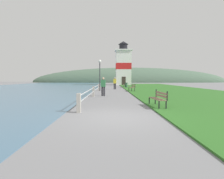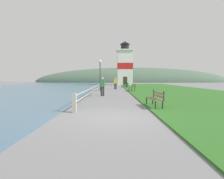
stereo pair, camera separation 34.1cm
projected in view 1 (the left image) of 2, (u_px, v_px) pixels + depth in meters
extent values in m
plane|color=slate|center=(118.00, 117.00, 7.15)|extent=(160.00, 160.00, 0.00)
cube|color=#2D6623|center=(168.00, 90.00, 24.53)|extent=(12.00, 52.00, 0.06)
cube|color=#476B84|center=(9.00, 90.00, 24.29)|extent=(24.00, 83.20, 0.01)
cube|color=#A8A399|center=(79.00, 103.00, 8.10)|extent=(0.18, 0.18, 0.91)
cube|color=#A8A399|center=(93.00, 91.00, 15.21)|extent=(0.18, 0.18, 0.91)
cube|color=#A8A399|center=(99.00, 87.00, 22.31)|extent=(0.18, 0.18, 0.91)
cube|color=#A8A399|center=(101.00, 85.00, 29.41)|extent=(0.18, 0.18, 0.91)
cube|color=#A8A399|center=(103.00, 84.00, 36.51)|extent=(0.18, 0.18, 0.91)
cylinder|color=#B2B2B7|center=(99.00, 85.00, 22.29)|extent=(0.06, 28.47, 0.06)
cylinder|color=#B2B2B7|center=(99.00, 87.00, 22.31)|extent=(0.06, 28.47, 0.06)
cube|color=#846B51|center=(154.00, 99.00, 9.61)|extent=(0.25, 1.68, 0.04)
cube|color=#846B51|center=(157.00, 99.00, 9.63)|extent=(0.25, 1.68, 0.04)
cube|color=#846B51|center=(160.00, 99.00, 9.64)|extent=(0.25, 1.68, 0.04)
cube|color=#846B51|center=(161.00, 93.00, 9.63)|extent=(0.19, 1.68, 0.11)
cube|color=#846B51|center=(161.00, 96.00, 9.64)|extent=(0.19, 1.68, 0.11)
cube|color=black|center=(159.00, 105.00, 8.81)|extent=(0.05, 0.05, 0.45)
cube|color=black|center=(149.00, 101.00, 10.43)|extent=(0.05, 0.05, 0.45)
cube|color=black|center=(166.00, 105.00, 8.85)|extent=(0.05, 0.05, 0.45)
cube|color=black|center=(155.00, 101.00, 10.47)|extent=(0.05, 0.05, 0.45)
cube|color=black|center=(167.00, 96.00, 8.82)|extent=(0.05, 0.05, 0.49)
cube|color=black|center=(156.00, 93.00, 10.44)|extent=(0.05, 0.05, 0.49)
cube|color=#846B51|center=(130.00, 88.00, 21.54)|extent=(0.29, 1.61, 0.04)
cube|color=#846B51|center=(132.00, 88.00, 21.55)|extent=(0.29, 1.61, 0.04)
cube|color=#846B51|center=(133.00, 88.00, 21.57)|extent=(0.29, 1.61, 0.04)
cube|color=#846B51|center=(133.00, 85.00, 21.56)|extent=(0.23, 1.60, 0.11)
cube|color=#846B51|center=(133.00, 86.00, 21.57)|extent=(0.23, 1.60, 0.11)
cube|color=black|center=(132.00, 90.00, 20.78)|extent=(0.06, 0.06, 0.45)
cube|color=black|center=(129.00, 89.00, 22.32)|extent=(0.06, 0.06, 0.45)
cube|color=black|center=(135.00, 90.00, 20.82)|extent=(0.06, 0.06, 0.45)
cube|color=black|center=(132.00, 89.00, 22.36)|extent=(0.06, 0.06, 0.45)
cube|color=black|center=(135.00, 86.00, 20.80)|extent=(0.06, 0.06, 0.49)
cube|color=black|center=(132.00, 85.00, 22.34)|extent=(0.06, 0.06, 0.49)
cube|color=#846B51|center=(124.00, 84.00, 32.42)|extent=(0.25, 1.67, 0.04)
cube|color=#846B51|center=(124.00, 84.00, 32.41)|extent=(0.25, 1.67, 0.04)
cube|color=#846B51|center=(125.00, 84.00, 32.40)|extent=(0.25, 1.67, 0.04)
cube|color=#846B51|center=(126.00, 83.00, 32.37)|extent=(0.19, 1.67, 0.11)
cube|color=#846B51|center=(126.00, 84.00, 32.38)|extent=(0.19, 1.67, 0.11)
cube|color=black|center=(123.00, 86.00, 31.63)|extent=(0.05, 0.05, 0.45)
cube|color=black|center=(123.00, 86.00, 33.24)|extent=(0.05, 0.05, 0.45)
cube|color=black|center=(125.00, 86.00, 31.61)|extent=(0.05, 0.05, 0.45)
cube|color=black|center=(125.00, 86.00, 33.22)|extent=(0.05, 0.05, 0.45)
cube|color=black|center=(126.00, 83.00, 31.57)|extent=(0.05, 0.05, 0.49)
cube|color=black|center=(126.00, 83.00, 33.18)|extent=(0.05, 0.05, 0.49)
cube|color=white|center=(123.00, 68.00, 42.44)|extent=(3.57, 3.57, 8.17)
cube|color=red|center=(123.00, 66.00, 42.42)|extent=(3.61, 3.61, 1.47)
cube|color=white|center=(123.00, 51.00, 42.17)|extent=(4.10, 4.10, 0.25)
cylinder|color=black|center=(123.00, 47.00, 42.12)|extent=(1.96, 1.96, 1.38)
cone|color=black|center=(123.00, 43.00, 42.05)|extent=(2.45, 2.45, 0.76)
cube|color=#332823|center=(124.00, 81.00, 40.84)|extent=(0.90, 0.06, 2.00)
cylinder|color=#28282D|center=(114.00, 86.00, 25.73)|extent=(0.16, 0.16, 0.86)
cylinder|color=#28282D|center=(115.00, 86.00, 25.71)|extent=(0.16, 0.16, 0.86)
cube|color=yellow|center=(115.00, 81.00, 25.68)|extent=(0.45, 0.27, 0.64)
sphere|color=tan|center=(115.00, 78.00, 25.65)|extent=(0.23, 0.23, 0.23)
cylinder|color=#28282D|center=(102.00, 91.00, 15.86)|extent=(0.16, 0.16, 0.83)
cylinder|color=#28282D|center=(104.00, 91.00, 15.86)|extent=(0.16, 0.16, 0.83)
cube|color=#337A47|center=(103.00, 83.00, 15.81)|extent=(0.43, 0.25, 0.62)
sphere|color=tan|center=(103.00, 79.00, 15.79)|extent=(0.22, 0.22, 0.22)
cylinder|color=#2D5138|center=(126.00, 85.00, 30.37)|extent=(0.50, 0.50, 0.80)
cylinder|color=black|center=(126.00, 83.00, 30.35)|extent=(0.54, 0.54, 0.04)
cylinder|color=#333338|center=(100.00, 77.00, 22.27)|extent=(0.12, 0.12, 3.60)
sphere|color=white|center=(100.00, 61.00, 22.15)|extent=(0.36, 0.36, 0.36)
ellipsoid|color=#4C6651|center=(130.00, 82.00, 71.77)|extent=(80.00, 16.00, 12.00)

